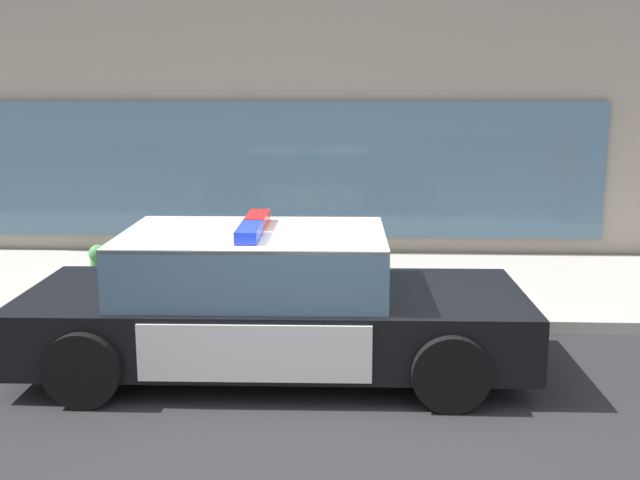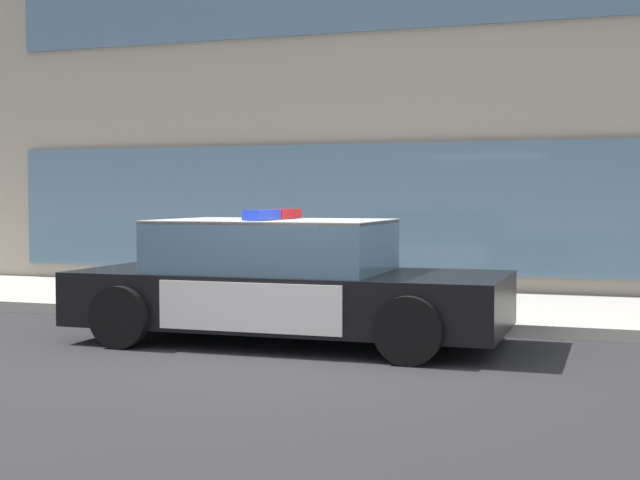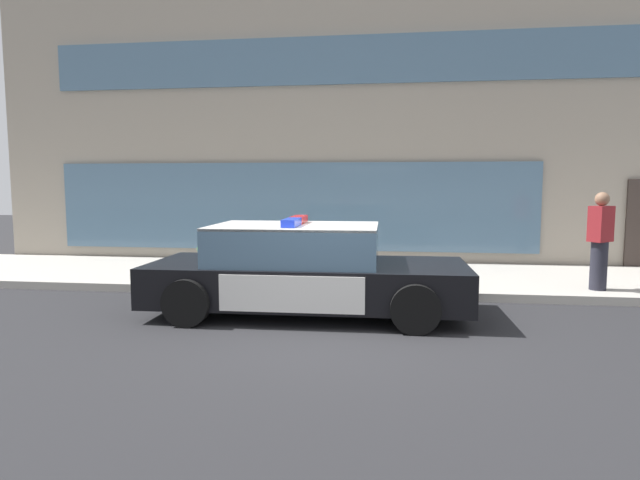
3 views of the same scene
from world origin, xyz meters
name	(u,v)px [view 1 (image 1 of 3)]	position (x,y,z in m)	size (l,w,h in m)	color
ground	(331,406)	(0.00, 0.00, 0.00)	(48.00, 48.00, 0.00)	#262628
sidewalk	(339,285)	(0.00, 3.85, 0.07)	(48.00, 3.56, 0.15)	#B2ADA3
storefront_building	(372,54)	(0.55, 9.99, 3.37)	(19.39, 8.71, 6.74)	gray
police_cruiser	(269,302)	(-0.63, 0.89, 0.68)	(4.84, 2.19, 1.49)	black
fire_hydrant	(100,275)	(-2.87, 2.61, 0.50)	(0.34, 0.39, 0.73)	#4C994C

